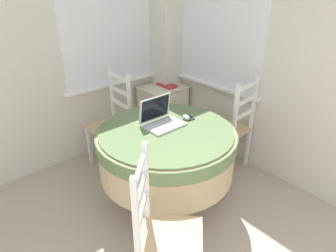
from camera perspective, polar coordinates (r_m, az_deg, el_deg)
name	(u,v)px	position (r m, az deg, el deg)	size (l,w,h in m)	color
corner_room_shell	(178,60)	(2.41, 1.89, 12.39)	(4.62, 5.23, 2.55)	beige
round_dining_table	(166,148)	(2.55, -0.32, -4.30)	(1.17, 1.17, 0.74)	#4C3D2D
laptop	(161,119)	(2.52, -1.34, 1.28)	(0.32, 0.25, 0.23)	silver
computer_mouse	(186,117)	(2.63, 3.45, 1.67)	(0.05, 0.08, 0.04)	silver
cell_phone	(189,117)	(2.67, 4.02, 1.64)	(0.07, 0.12, 0.01)	#2D2D33
dining_chair_near_back_window	(112,124)	(3.22, -10.53, 0.43)	(0.39, 0.38, 1.02)	tan
dining_chair_near_right_window	(232,128)	(3.15, 12.05, -0.33)	(0.41, 0.42, 1.02)	tan
dining_chair_camera_near	(163,235)	(1.93, -0.97, -20.09)	(0.54, 0.54, 1.02)	tan
corner_cabinet	(163,111)	(3.80, -0.95, 2.82)	(0.52, 0.45, 0.66)	beige
book_on_cabinet	(167,85)	(3.69, -0.20, 7.79)	(0.14, 0.25, 0.02)	#BC3338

